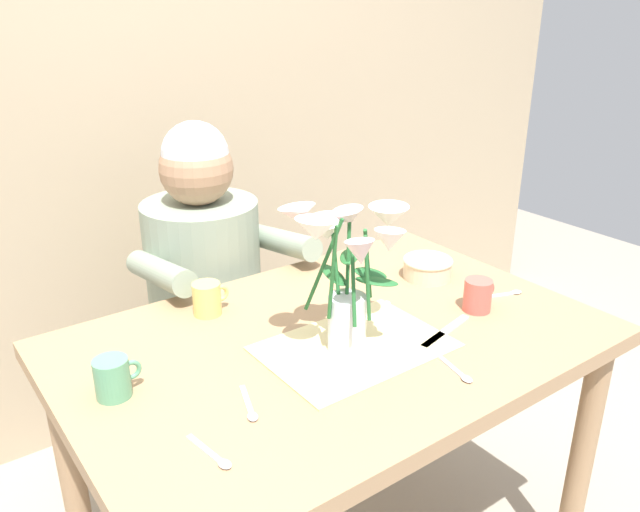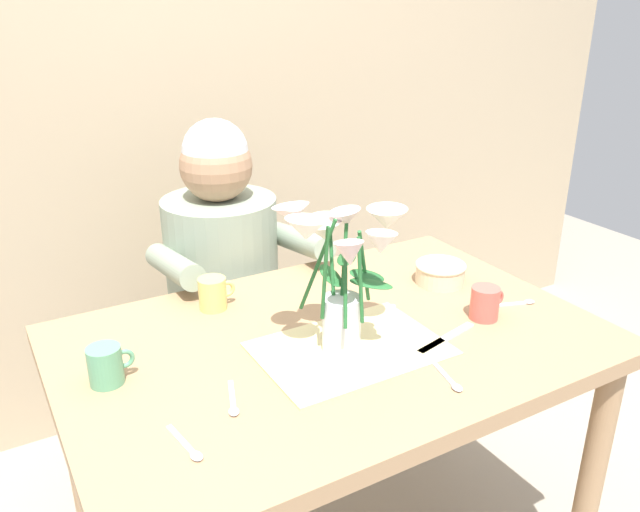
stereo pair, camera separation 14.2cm
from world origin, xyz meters
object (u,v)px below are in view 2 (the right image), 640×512
object	(u,v)px
flower_vase	(341,264)
ceramic_bowl	(440,272)
coffee_cup	(213,293)
ceramic_mug	(485,303)
dinner_knife	(446,338)
seated_person	(225,303)
tea_cup	(106,365)

from	to	relation	value
flower_vase	ceramic_bowl	world-z (taller)	flower_vase
ceramic_bowl	coffee_cup	xyz separation A→B (m)	(-0.58, 0.16, 0.01)
ceramic_bowl	ceramic_mug	distance (m)	0.21
dinner_knife	ceramic_mug	bearing A→B (deg)	-0.29
coffee_cup	seated_person	bearing A→B (deg)	65.25
flower_vase	seated_person	bearing A→B (deg)	89.93
flower_vase	dinner_knife	xyz separation A→B (m)	(0.24, -0.07, -0.20)
flower_vase	dinner_knife	bearing A→B (deg)	-17.06
ceramic_bowl	dinner_knife	bearing A→B (deg)	-126.95
ceramic_bowl	dinner_knife	world-z (taller)	ceramic_bowl
seated_person	tea_cup	world-z (taller)	seated_person
tea_cup	dinner_knife	bearing A→B (deg)	-16.22
tea_cup	coffee_cup	distance (m)	0.36
dinner_knife	flower_vase	bearing A→B (deg)	149.61
coffee_cup	dinner_knife	bearing A→B (deg)	-45.60
dinner_knife	coffee_cup	bearing A→B (deg)	121.06
ceramic_bowl	ceramic_mug	bearing A→B (deg)	-100.60
tea_cup	ceramic_bowl	bearing A→B (deg)	2.63
ceramic_mug	coffee_cup	bearing A→B (deg)	145.50
ceramic_bowl	tea_cup	xyz separation A→B (m)	(-0.88, -0.04, 0.01)
dinner_knife	tea_cup	xyz separation A→B (m)	(-0.70, 0.20, 0.04)
ceramic_bowl	coffee_cup	world-z (taller)	coffee_cup
seated_person	coffee_cup	world-z (taller)	seated_person
coffee_cup	ceramic_mug	bearing A→B (deg)	-34.50
ceramic_mug	tea_cup	world-z (taller)	same
flower_vase	tea_cup	xyz separation A→B (m)	(-0.46, 0.13, -0.17)
flower_vase	ceramic_bowl	distance (m)	0.49
ceramic_bowl	tea_cup	bearing A→B (deg)	-177.37
seated_person	dinner_knife	xyz separation A→B (m)	(0.23, -0.75, 0.18)
seated_person	ceramic_mug	bearing A→B (deg)	-63.00
ceramic_bowl	tea_cup	world-z (taller)	tea_cup
dinner_knife	tea_cup	world-z (taller)	tea_cup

